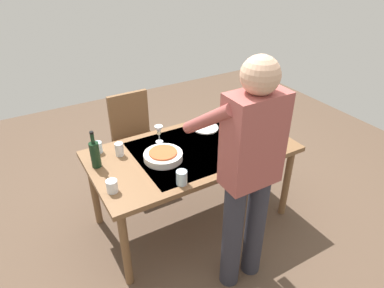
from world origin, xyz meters
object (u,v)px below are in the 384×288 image
at_px(dinner_plate_near, 242,127).
at_px(dinner_plate_far, 205,128).
at_px(serving_bowl_pasta, 163,156).
at_px(wine_bottle, 95,154).
at_px(dining_table, 192,157).
at_px(wine_glass_right, 254,130).
at_px(water_cup_near_left, 119,149).
at_px(water_cup_near_right, 112,186).
at_px(person_server, 248,169).
at_px(chair_near, 134,133).
at_px(water_cup_far_right, 182,178).
at_px(water_cup_far_left, 98,147).
at_px(wine_glass_left, 159,131).

relative_size(dinner_plate_near, dinner_plate_far, 1.00).
bearing_deg(serving_bowl_pasta, wine_bottle, -19.46).
distance_m(dining_table, wine_glass_right, 0.56).
distance_m(water_cup_near_left, dinner_plate_near, 1.11).
bearing_deg(water_cup_near_left, wine_glass_right, 161.60).
bearing_deg(water_cup_near_right, person_server, 145.30).
bearing_deg(serving_bowl_pasta, chair_near, -95.34).
bearing_deg(person_server, water_cup_near_left, -59.68).
bearing_deg(serving_bowl_pasta, dinner_plate_far, -154.86).
xyz_separation_m(wine_glass_right, serving_bowl_pasta, (0.78, -0.12, -0.07)).
relative_size(wine_glass_right, water_cup_far_right, 1.45).
relative_size(chair_near, dinner_plate_near, 3.96).
bearing_deg(wine_glass_right, person_server, 47.59).
xyz_separation_m(chair_near, serving_bowl_pasta, (0.08, 0.83, 0.23)).
xyz_separation_m(water_cup_near_right, serving_bowl_pasta, (-0.47, -0.18, -0.01)).
bearing_deg(chair_near, water_cup_near_left, 60.31).
distance_m(wine_glass_right, water_cup_far_right, 0.83).
relative_size(wine_bottle, water_cup_far_left, 3.30).
distance_m(chair_near, water_cup_near_right, 1.17).
relative_size(person_server, dinner_plate_far, 7.34).
height_order(chair_near, dinner_plate_far, chair_near).
height_order(dining_table, water_cup_near_right, water_cup_near_right).
relative_size(chair_near, water_cup_far_right, 8.74).
xyz_separation_m(water_cup_far_left, serving_bowl_pasta, (-0.40, 0.35, -0.01)).
relative_size(person_server, wine_glass_left, 11.19).
height_order(dining_table, water_cup_far_right, water_cup_far_right).
height_order(water_cup_far_right, dinner_plate_far, water_cup_far_right).
height_order(wine_bottle, dinner_plate_far, wine_bottle).
bearing_deg(water_cup_near_left, wine_bottle, 16.33).
distance_m(chair_near, wine_glass_right, 1.22).
height_order(water_cup_far_left, dinner_plate_far, water_cup_far_left).
relative_size(water_cup_far_left, water_cup_far_right, 0.86).
height_order(person_server, dinner_plate_far, person_server).
bearing_deg(dining_table, chair_near, -77.20).
bearing_deg(wine_bottle, water_cup_far_left, -110.54).
bearing_deg(water_cup_near_left, serving_bowl_pasta, 140.02).
bearing_deg(wine_bottle, water_cup_far_right, 131.39).
height_order(serving_bowl_pasta, dinner_plate_far, serving_bowl_pasta).
xyz_separation_m(water_cup_near_right, water_cup_far_right, (-0.44, 0.16, 0.01)).
height_order(wine_bottle, water_cup_far_right, wine_bottle).
height_order(wine_glass_right, serving_bowl_pasta, wine_glass_right).
distance_m(wine_glass_right, dinner_plate_far, 0.46).
height_order(chair_near, water_cup_near_left, chair_near).
bearing_deg(person_server, dinner_plate_far, -106.58).
relative_size(person_server, water_cup_near_left, 15.93).
bearing_deg(water_cup_far_left, wine_bottle, 69.46).
xyz_separation_m(dining_table, dinner_plate_far, (-0.28, -0.24, 0.08)).
bearing_deg(dining_table, wine_glass_right, 165.18).
distance_m(wine_glass_left, water_cup_near_left, 0.36).
bearing_deg(person_server, dinner_plate_near, -125.90).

